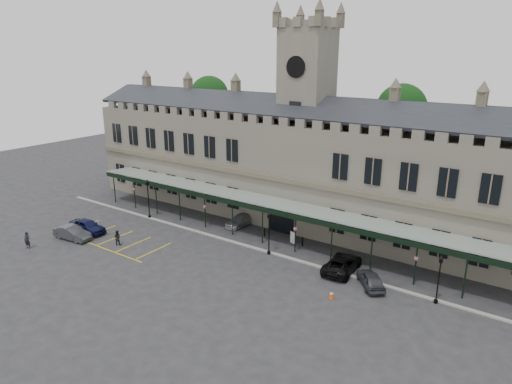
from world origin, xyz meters
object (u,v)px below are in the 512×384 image
Objects in this scene: car_van at (342,264)px; station_building at (304,168)px; lamp_post_mid at (269,229)px; sign_board at (293,238)px; lamp_post_left at (148,195)px; person_b at (117,238)px; person_a at (27,240)px; car_left_a at (87,226)px; car_right_a at (371,279)px; clock_tower at (306,111)px; car_taxi at (240,220)px; traffic_cone at (331,295)px; car_left_b at (72,233)px; lamp_post_right at (439,275)px.

station_building is at bearing -49.15° from car_van.
lamp_post_mid is at bearing -78.83° from station_building.
lamp_post_left is at bearing -151.64° from sign_board.
lamp_post_mid reaches higher than person_b.
station_building is at bearing 29.36° from person_a.
car_left_a is 31.42m from car_right_a.
sign_board is 0.77× the size of person_b.
lamp_post_mid is at bearing -74.47° from car_left_a.
car_van is at bearing -45.65° from clock_tower.
car_taxi is at bearing 146.20° from lamp_post_mid.
clock_tower is at bearing -152.49° from person_b.
station_building is 13.63× the size of car_taxi.
car_left_b is at bearing -170.54° from traffic_cone.
sign_board is 0.27× the size of car_left_a.
traffic_cone is at bearing -87.40° from car_left_b.
clock_tower is at bearing -48.40° from car_left_b.
person_a reaches higher than person_b.
car_van is (-8.67, 0.88, -1.78)m from lamp_post_right.
lamp_post_left is at bearing -153.15° from car_taxi.
person_b is at bearing -153.50° from lamp_post_mid.
lamp_post_right reaches higher than car_van.
traffic_cone is 31.56m from person_a.
sign_board is (-8.39, 7.99, 0.30)m from traffic_cone.
lamp_post_left is (-15.59, -10.43, -10.18)m from clock_tower.
station_building is 11.14× the size of car_van.
car_right_a is at bearing -1.69° from lamp_post_left.
lamp_post_left is 0.92× the size of car_van.
car_right_a is at bearing -12.19° from car_taxi.
car_left_a is at bearing -27.16° from car_right_a.
lamp_post_left is (-15.59, -10.34, -3.54)m from station_building.
lamp_post_right is at bearing -30.49° from clock_tower.
car_taxi is at bearing 150.78° from traffic_cone.
lamp_post_mid reaches higher than person_a.
person_a is (-3.61, -13.42, -2.02)m from lamp_post_left.
station_building reaches higher than lamp_post_mid.
person_a is at bearing -124.36° from car_taxi.
car_left_b is 28.94m from car_van.
clock_tower is at bearing 90.00° from station_building.
traffic_cone is 0.12× the size of car_van.
person_a is at bearing -128.84° from clock_tower.
lamp_post_left is 1.23× the size of car_right_a.
car_left_a is (-19.87, -6.92, -1.91)m from lamp_post_mid.
sign_board is 0.23× the size of car_van.
station_building is at bearing 149.72° from lamp_post_right.
car_right_a is (18.00, -5.28, 0.05)m from car_taxi.
sign_board is (2.69, -6.92, -5.85)m from station_building.
lamp_post_right is at bearing 29.63° from traffic_cone.
person_b is (6.90, 5.91, -0.09)m from person_a.
station_building is 6.64m from clock_tower.
car_van is (7.62, 0.80, -1.95)m from lamp_post_mid.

